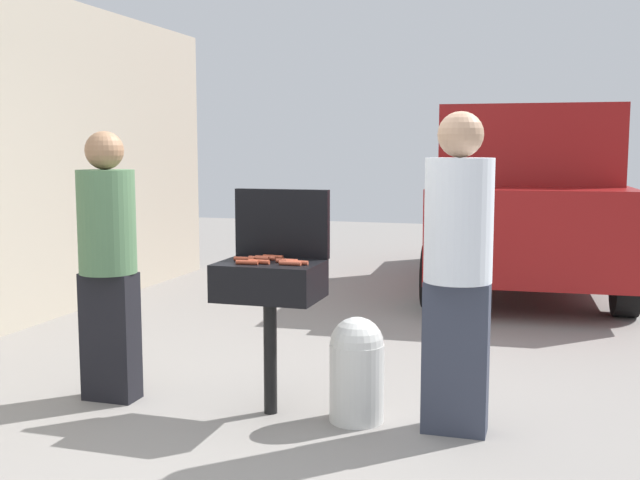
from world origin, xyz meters
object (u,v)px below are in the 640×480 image
Objects in this scene: person_left at (108,256)px; bbq_grill at (270,286)px; hot_dog_0 at (297,263)px; propane_tank at (357,367)px; hot_dog_2 at (265,258)px; hot_dog_5 at (247,262)px; person_right at (458,261)px; parked_minivan at (525,198)px; hot_dog_3 at (287,261)px; hot_dog_4 at (259,262)px; hot_dog_8 at (259,258)px; hot_dog_6 at (290,263)px; hot_dog_7 at (244,259)px; hot_dog_1 at (273,257)px.

bbq_grill is at bearing -5.81° from person_left.
propane_tank is (0.34, 0.07, -0.61)m from hot_dog_0.
person_left is (-1.00, -0.13, -0.01)m from hot_dog_2.
hot_dog_5 reaches higher than bbq_grill.
hot_dog_0 is 1.25m from person_left.
person_right is at bearing 0.89° from bbq_grill.
parked_minivan is (1.35, 4.83, 0.09)m from hot_dog_2.
bbq_grill is 7.07× the size of hot_dog_3.
bbq_grill is at bearing 71.95° from parked_minivan.
hot_dog_5 is 1.20m from person_right.
hot_dog_2 is at bearing 97.25° from hot_dog_4.
hot_dog_4 is at bearing 38.84° from hot_dog_5.
hot_dog_4 is at bearing -113.06° from bbq_grill.
hot_dog_4 is at bearing -169.34° from propane_tank.
person_right is (1.19, -0.03, 0.04)m from hot_dog_8.
hot_dog_4 is 1.00× the size of hot_dog_8.
hot_dog_6 is at bearing -27.99° from bbq_grill.
hot_dog_6 is (0.21, -0.16, 0.00)m from hot_dog_2.
parked_minivan reaches higher than hot_dog_7.
parked_minivan reaches higher than bbq_grill.
parked_minivan is at bearing -96.06° from person_right.
hot_dog_2 is 0.04m from hot_dog_8.
hot_dog_4 is 1.14m from person_right.
propane_tank is (0.56, 0.11, -0.61)m from hot_dog_4.
hot_dog_2 is 0.21m from hot_dog_5.
hot_dog_8 is 0.08× the size of person_left.
person_left is (-1.25, -0.00, -0.01)m from hot_dog_0.
person_right is at bearing -5.38° from hot_dog_1.
hot_dog_0 is at bearing -27.94° from hot_dog_3.
person_right is at bearing 6.91° from hot_dog_5.
hot_dog_5 is at bearing -170.12° from hot_dog_6.
person_left is (-1.02, 0.03, -0.01)m from hot_dog_4.
hot_dog_3 is at bearing 73.17° from parked_minivan.
hot_dog_5 is (-0.09, -0.13, 0.16)m from bbq_grill.
person_right is 4.89m from parked_minivan.
hot_dog_2 is 0.18m from hot_dog_3.
bbq_grill is at bearing 1.58° from hot_dog_7.
hot_dog_5 is 0.18m from hot_dog_8.
hot_dog_3 is 0.24m from hot_dog_5.
hot_dog_5 is at bearing 3.09° from person_right.
hot_dog_5 is 0.88m from propane_tank.
hot_dog_5 is 1.00× the size of hot_dog_8.
hot_dog_0 is 1.00× the size of hot_dog_7.
hot_dog_2 is 0.13m from hot_dog_7.
hot_dog_1 is at bearing 100.90° from bbq_grill.
hot_dog_1 is 1.00× the size of hot_dog_5.
person_left reaches higher than hot_dog_4.
hot_dog_2 is 0.07× the size of person_right.
hot_dog_4 is 0.15m from hot_dog_7.
hot_dog_3 and hot_dog_4 have the same top height.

